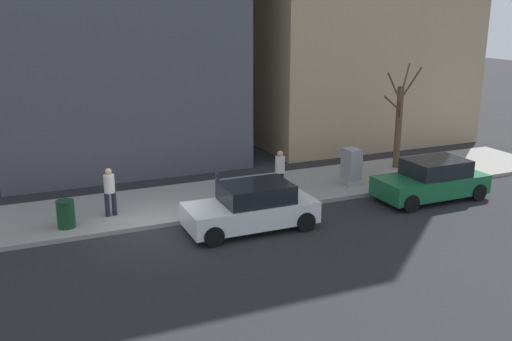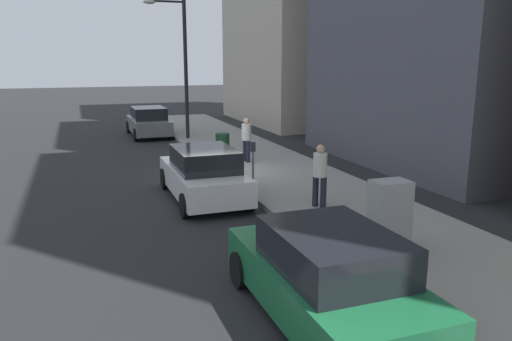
{
  "view_description": "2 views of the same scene",
  "coord_description": "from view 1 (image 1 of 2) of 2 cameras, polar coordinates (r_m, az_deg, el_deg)",
  "views": [
    {
      "loc": [
        -17.12,
        3.86,
        6.9
      ],
      "look_at": [
        0.12,
        -3.62,
        1.53
      ],
      "focal_mm": 40.0,
      "sensor_mm": 36.0,
      "label": 1
    },
    {
      "loc": [
        -4.51,
        -16.42,
        3.95
      ],
      "look_at": [
        0.02,
        -3.81,
        0.95
      ],
      "focal_mm": 35.0,
      "sensor_mm": 36.0,
      "label": 2
    }
  ],
  "objects": [
    {
      "name": "trash_bin",
      "position": [
        19.13,
        -18.48,
        -4.14
      ],
      "size": [
        0.56,
        0.56,
        0.9
      ],
      "primitive_type": "cylinder",
      "color": "#14381E",
      "rests_on": "sidewalk"
    },
    {
      "name": "ground_plane",
      "position": [
        18.86,
        -10.04,
        -5.77
      ],
      "size": [
        120.0,
        120.0,
        0.0
      ],
      "primitive_type": "plane",
      "color": "#232326"
    },
    {
      "name": "utility_box",
      "position": [
        22.86,
        9.5,
        0.37
      ],
      "size": [
        0.83,
        0.61,
        1.43
      ],
      "color": "#A8A399",
      "rests_on": "sidewalk"
    },
    {
      "name": "parked_car_white",
      "position": [
        18.33,
        -0.41,
        -3.71
      ],
      "size": [
        1.93,
        4.21,
        1.52
      ],
      "rotation": [
        0.0,
        0.0,
        -0.0
      ],
      "color": "white",
      "rests_on": "ground"
    },
    {
      "name": "sidewalk",
      "position": [
        20.67,
        -11.37,
        -3.67
      ],
      "size": [
        4.0,
        36.0,
        0.15
      ],
      "primitive_type": "cube",
      "color": "gray",
      "rests_on": "ground"
    },
    {
      "name": "pedestrian_near_meter",
      "position": [
        21.31,
        2.41,
        0.1
      ],
      "size": [
        0.36,
        0.36,
        1.66
      ],
      "rotation": [
        0.0,
        0.0,
        5.27
      ],
      "color": "#1E1E2D",
      "rests_on": "sidewalk"
    },
    {
      "name": "pedestrian_midblock",
      "position": [
        19.62,
        -14.43,
        -1.82
      ],
      "size": [
        0.36,
        0.4,
        1.66
      ],
      "rotation": [
        0.0,
        0.0,
        1.72
      ],
      "color": "#1E1E2D",
      "rests_on": "sidewalk"
    },
    {
      "name": "parked_car_green",
      "position": [
        22.17,
        17.16,
        -0.94
      ],
      "size": [
        1.94,
        4.21,
        1.52
      ],
      "rotation": [
        0.0,
        0.0,
        0.01
      ],
      "color": "#196038",
      "rests_on": "ground"
    },
    {
      "name": "bare_tree",
      "position": [
        25.37,
        14.08,
        4.67
      ],
      "size": [
        1.25,
        1.82,
        4.48
      ],
      "color": "brown",
      "rests_on": "sidewalk"
    },
    {
      "name": "parking_meter",
      "position": [
        19.55,
        -3.85,
        -1.73
      ],
      "size": [
        0.14,
        0.1,
        1.35
      ],
      "color": "slate",
      "rests_on": "sidewalk"
    }
  ]
}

